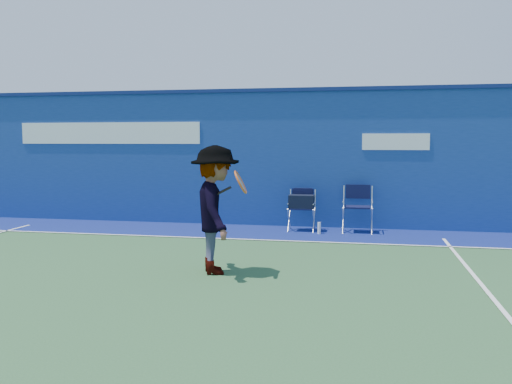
% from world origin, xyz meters
% --- Properties ---
extents(ground, '(80.00, 80.00, 0.00)m').
position_xyz_m(ground, '(0.00, 0.00, 0.00)').
color(ground, '#2C532E').
rests_on(ground, ground).
extents(stadium_wall, '(24.00, 0.50, 3.08)m').
position_xyz_m(stadium_wall, '(-0.00, 5.20, 1.55)').
color(stadium_wall, navy).
rests_on(stadium_wall, ground).
extents(out_of_bounds_strip, '(24.00, 1.80, 0.01)m').
position_xyz_m(out_of_bounds_strip, '(0.00, 4.10, 0.00)').
color(out_of_bounds_strip, navy).
rests_on(out_of_bounds_strip, ground).
extents(court_lines, '(24.00, 12.00, 0.01)m').
position_xyz_m(court_lines, '(0.00, 0.60, 0.01)').
color(court_lines, white).
rests_on(court_lines, out_of_bounds_strip).
extents(directors_chair_left, '(0.53, 0.49, 0.90)m').
position_xyz_m(directors_chair_left, '(1.66, 4.46, 0.38)').
color(directors_chair_left, silver).
rests_on(directors_chair_left, ground).
extents(directors_chair_right, '(0.59, 0.53, 0.99)m').
position_xyz_m(directors_chair_right, '(2.83, 4.51, 0.31)').
color(directors_chair_right, silver).
rests_on(directors_chair_right, ground).
extents(water_bottle, '(0.07, 0.07, 0.25)m').
position_xyz_m(water_bottle, '(2.06, 4.12, 0.12)').
color(water_bottle, white).
rests_on(water_bottle, ground).
extents(tennis_player, '(1.09, 1.38, 1.86)m').
position_xyz_m(tennis_player, '(0.83, 0.57, 0.93)').
color(tennis_player, '#EA4738').
rests_on(tennis_player, ground).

